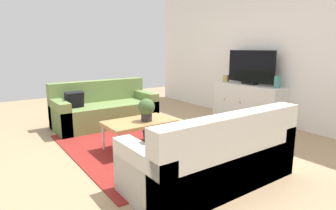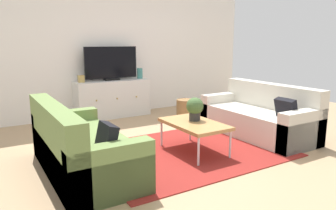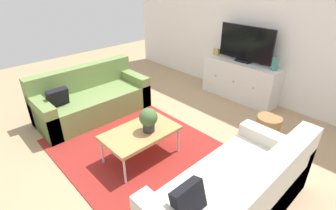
{
  "view_description": "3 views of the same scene",
  "coord_description": "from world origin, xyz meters",
  "views": [
    {
      "loc": [
        3.34,
        -2.05,
        1.4
      ],
      "look_at": [
        0.0,
        0.33,
        0.55
      ],
      "focal_mm": 29.96,
      "sensor_mm": 36.0,
      "label": 1
    },
    {
      "loc": [
        -2.31,
        -3.47,
        1.45
      ],
      "look_at": [
        0.0,
        0.33,
        0.55
      ],
      "focal_mm": 34.02,
      "sensor_mm": 36.0,
      "label": 2
    },
    {
      "loc": [
        2.24,
        -1.79,
        2.18
      ],
      "look_at": [
        0.0,
        0.33,
        0.55
      ],
      "focal_mm": 27.25,
      "sensor_mm": 36.0,
      "label": 3
    }
  ],
  "objects": [
    {
      "name": "couch_left_side",
      "position": [
        -1.43,
        -0.1,
        0.27
      ],
      "size": [
        0.81,
        1.8,
        0.8
      ],
      "color": "olive",
      "rests_on": "ground_plane"
    },
    {
      "name": "area_rug",
      "position": [
        0.0,
        -0.15,
        0.01
      ],
      "size": [
        2.5,
        1.9,
        0.01
      ],
      "primitive_type": "cube",
      "color": "maroon",
      "rests_on": "ground_plane"
    },
    {
      "name": "wall_back",
      "position": [
        0.0,
        2.55,
        1.35
      ],
      "size": [
        6.4,
        0.12,
        2.7
      ],
      "primitive_type": "cube",
      "color": "white",
      "rests_on": "ground_plane"
    },
    {
      "name": "mantel_clock",
      "position": [
        -0.67,
        2.27,
        0.78
      ],
      "size": [
        0.11,
        0.07,
        0.13
      ],
      "primitive_type": "cube",
      "color": "tan",
      "rests_on": "tv_console"
    },
    {
      "name": "tv_console",
      "position": [
        -0.07,
        2.27,
        0.36
      ],
      "size": [
        1.43,
        0.47,
        0.71
      ],
      "color": "silver",
      "rests_on": "ground_plane"
    },
    {
      "name": "couch_right_side",
      "position": [
        1.43,
        -0.1,
        0.27
      ],
      "size": [
        0.81,
        1.8,
        0.8
      ],
      "color": "beige",
      "rests_on": "ground_plane"
    },
    {
      "name": "wicker_basket",
      "position": [
        1.0,
        1.33,
        0.19
      ],
      "size": [
        0.34,
        0.34,
        0.38
      ],
      "primitive_type": "cylinder",
      "color": "olive",
      "rests_on": "ground_plane"
    },
    {
      "name": "glass_vase",
      "position": [
        0.52,
        2.27,
        0.81
      ],
      "size": [
        0.11,
        0.11,
        0.21
      ],
      "primitive_type": "cylinder",
      "color": "teal",
      "rests_on": "tv_console"
    },
    {
      "name": "ground_plane",
      "position": [
        0.0,
        0.0,
        0.0
      ],
      "size": [
        10.0,
        10.0,
        0.0
      ],
      "primitive_type": "plane",
      "color": "tan"
    },
    {
      "name": "flat_screen_tv",
      "position": [
        -0.07,
        2.29,
        1.03
      ],
      "size": [
        1.03,
        0.16,
        0.64
      ],
      "color": "black",
      "rests_on": "tv_console"
    },
    {
      "name": "potted_plant",
      "position": [
        0.14,
        -0.13,
        0.58
      ],
      "size": [
        0.23,
        0.23,
        0.31
      ],
      "color": "#2D2D2D",
      "rests_on": "coffee_table"
    },
    {
      "name": "coffee_table",
      "position": [
        0.07,
        -0.21,
        0.38
      ],
      "size": [
        0.57,
        0.94,
        0.41
      ],
      "color": "#B7844C",
      "rests_on": "ground_plane"
    }
  ]
}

